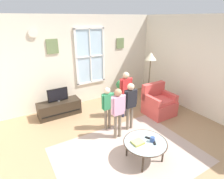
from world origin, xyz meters
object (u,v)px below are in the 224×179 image
object	(u,v)px
tv_stand	(59,108)
coffee_table	(145,143)
armchair	(158,103)
remote_near_cup	(154,142)
person_black_shirt	(130,101)
person_pink_shirt	(118,108)
book_stack	(138,142)
potted_plant_by_window	(121,89)
television	(58,95)
cup	(152,139)
person_red_shirt	(126,89)
remote_near_books	(149,138)
floor_lamp	(150,62)
person_green_shirt	(107,104)

from	to	relation	value
tv_stand	coffee_table	xyz separation A→B (m)	(0.92, -2.63, 0.17)
armchair	remote_near_cup	distance (m)	1.96
tv_stand	person_black_shirt	bearing A→B (deg)	-51.10
person_pink_shirt	book_stack	bearing A→B (deg)	-95.36
coffee_table	potted_plant_by_window	bearing A→B (deg)	65.72
television	coffee_table	distance (m)	2.80
cup	person_red_shirt	world-z (taller)	person_red_shirt
television	person_pink_shirt	xyz separation A→B (m)	(0.86, -1.75, 0.14)
tv_stand	person_black_shirt	size ratio (longest dim) A/B	0.96
coffee_table	person_black_shirt	size ratio (longest dim) A/B	0.69
coffee_table	book_stack	size ratio (longest dim) A/B	3.87
tv_stand	armchair	distance (m)	2.85
remote_near_books	remote_near_cup	bearing A→B (deg)	-89.48
book_stack	potted_plant_by_window	world-z (taller)	potted_plant_by_window
tv_stand	armchair	bearing A→B (deg)	-29.50
tv_stand	remote_near_books	distance (m)	2.80
potted_plant_by_window	floor_lamp	xyz separation A→B (m)	(0.42, -0.89, 1.05)
remote_near_cup	floor_lamp	world-z (taller)	floor_lamp
person_green_shirt	person_red_shirt	distance (m)	0.80
person_pink_shirt	tv_stand	bearing A→B (deg)	115.97
person_black_shirt	tv_stand	bearing A→B (deg)	128.90
coffee_table	person_green_shirt	xyz separation A→B (m)	(-0.09, 1.31, 0.31)
person_red_shirt	television	bearing A→B (deg)	146.63
remote_near_books	tv_stand	bearing A→B (deg)	112.20
person_green_shirt	person_pink_shirt	bearing A→B (deg)	-87.39
tv_stand	person_green_shirt	bearing A→B (deg)	-57.71
remote_near_books	potted_plant_by_window	world-z (taller)	potted_plant_by_window
person_black_shirt	potted_plant_by_window	distance (m)	1.84
tv_stand	person_red_shirt	distance (m)	1.97
remote_near_cup	person_pink_shirt	bearing A→B (deg)	101.43
tv_stand	person_pink_shirt	world-z (taller)	person_pink_shirt
cup	potted_plant_by_window	world-z (taller)	potted_plant_by_window
person_black_shirt	person_red_shirt	xyz separation A→B (m)	(0.27, 0.58, 0.06)
cup	remote_near_books	world-z (taller)	cup
armchair	person_black_shirt	xyz separation A→B (m)	(-1.18, -0.21, 0.44)
remote_near_cup	person_pink_shirt	distance (m)	1.06
remote_near_cup	potted_plant_by_window	distance (m)	2.93
book_stack	cup	size ratio (longest dim) A/B	2.15
coffee_table	potted_plant_by_window	distance (m)	2.88
tv_stand	remote_near_cup	size ratio (longest dim) A/B	8.40
armchair	book_stack	xyz separation A→B (m)	(-1.70, -1.18, 0.10)
television	person_pink_shirt	distance (m)	1.96
armchair	potted_plant_by_window	world-z (taller)	armchair
remote_near_cup	floor_lamp	xyz separation A→B (m)	(1.47, 1.85, 1.02)
person_red_shirt	remote_near_cup	bearing A→B (deg)	-106.71
coffee_table	person_red_shirt	xyz separation A→B (m)	(0.64, 1.60, 0.44)
television	floor_lamp	bearing A→B (deg)	-19.35
armchair	book_stack	bearing A→B (deg)	-145.31
book_stack	remote_near_cup	xyz separation A→B (m)	(0.28, -0.16, -0.01)
remote_near_cup	person_pink_shirt	xyz separation A→B (m)	(-0.20, 0.99, 0.35)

